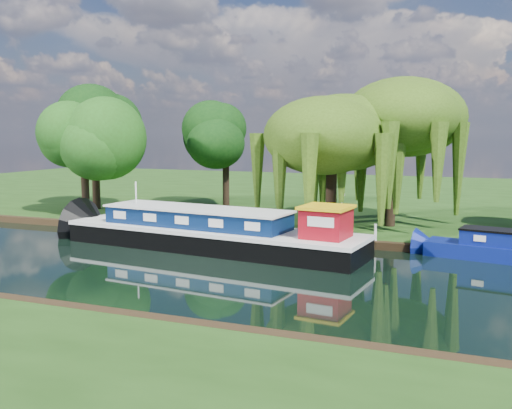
% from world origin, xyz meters
% --- Properties ---
extents(ground, '(120.00, 120.00, 0.00)m').
position_xyz_m(ground, '(0.00, 0.00, 0.00)').
color(ground, black).
extents(far_bank, '(120.00, 52.00, 0.45)m').
position_xyz_m(far_bank, '(0.00, 34.00, 0.23)').
color(far_bank, '#1C3D10').
rests_on(far_bank, ground).
extents(dutch_barge, '(18.63, 6.10, 3.86)m').
position_xyz_m(dutch_barge, '(-5.69, 4.72, 0.96)').
color(dutch_barge, black).
rests_on(dutch_barge, ground).
extents(red_dinghy, '(3.13, 2.50, 0.58)m').
position_xyz_m(red_dinghy, '(-12.99, 6.34, 0.00)').
color(red_dinghy, maroon).
rests_on(red_dinghy, ground).
extents(willow_left, '(6.82, 6.82, 8.17)m').
position_xyz_m(willow_left, '(-0.30, 10.91, 6.39)').
color(willow_left, black).
rests_on(willow_left, far_bank).
extents(willow_right, '(7.44, 7.44, 9.06)m').
position_xyz_m(willow_right, '(2.99, 14.07, 7.06)').
color(willow_right, black).
rests_on(willow_right, far_bank).
extents(tree_far_left, '(5.32, 5.32, 8.57)m').
position_xyz_m(tree_far_left, '(-18.99, 10.29, 6.32)').
color(tree_far_left, black).
rests_on(tree_far_left, far_bank).
extents(tree_far_back, '(5.42, 5.42, 9.11)m').
position_xyz_m(tree_far_back, '(-20.85, 14.04, 6.80)').
color(tree_far_back, black).
rests_on(tree_far_back, far_bank).
extents(tree_far_mid, '(4.96, 4.96, 8.12)m').
position_xyz_m(tree_far_mid, '(-11.33, 18.91, 6.05)').
color(tree_far_mid, black).
rests_on(tree_far_mid, far_bank).
extents(lamppost, '(0.36, 0.36, 2.56)m').
position_xyz_m(lamppost, '(0.50, 10.50, 2.42)').
color(lamppost, silver).
rests_on(lamppost, far_bank).
extents(mooring_posts, '(19.16, 0.16, 1.00)m').
position_xyz_m(mooring_posts, '(-0.50, 8.40, 0.95)').
color(mooring_posts, silver).
rests_on(mooring_posts, far_bank).
extents(reeds_near, '(33.70, 1.50, 1.10)m').
position_xyz_m(reeds_near, '(6.87, -7.57, 0.55)').
color(reeds_near, '#285316').
rests_on(reeds_near, ground).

